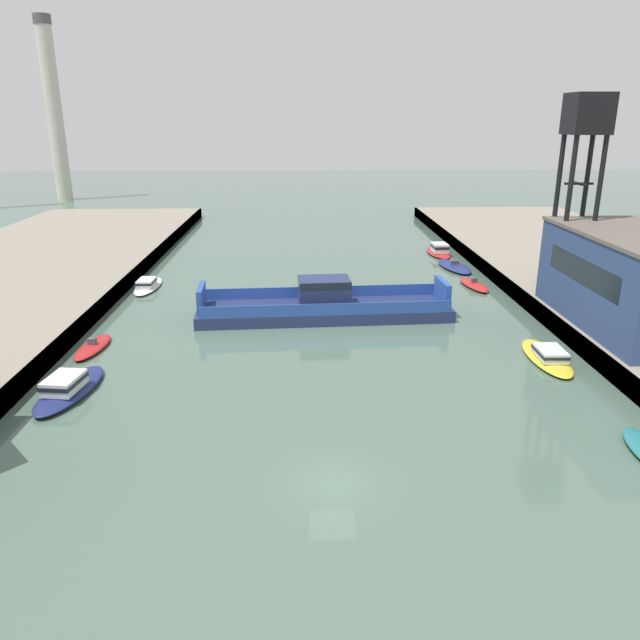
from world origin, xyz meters
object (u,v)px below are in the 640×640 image
moored_boat_near_left (68,387)px  moored_boat_mid_left (474,285)px  crane_tower (585,140)px  moored_boat_upstream_b (454,266)px  moored_boat_near_right (93,347)px  moored_boat_upstream_a (148,285)px  moored_boat_mid_right (439,250)px  smokestack_distant_b (53,106)px  chain_ferry (324,306)px  moored_boat_far_right (548,356)px

moored_boat_near_left → moored_boat_mid_left: moored_boat_near_left is taller
crane_tower → moored_boat_upstream_b: bearing=106.3°
moored_boat_near_right → moored_boat_upstream_b: bearing=36.8°
moored_boat_mid_left → moored_boat_upstream_a: 36.28m
moored_boat_near_left → moored_boat_mid_left: bearing=37.2°
moored_boat_mid_right → moored_boat_upstream_b: 8.00m
moored_boat_mid_right → moored_boat_near_left: bearing=-128.7°
moored_boat_upstream_b → crane_tower: size_ratio=0.46×
moored_boat_near_left → moored_boat_mid_left: (35.18, 26.73, -0.29)m
moored_boat_upstream_b → smokestack_distant_b: smokestack_distant_b is taller
moored_boat_near_left → crane_tower: size_ratio=0.47×
chain_ferry → moored_boat_mid_left: bearing=30.7°
moored_boat_mid_left → moored_boat_far_right: bearing=-90.5°
moored_boat_mid_left → moored_boat_upstream_a: moored_boat_upstream_a is taller
chain_ferry → moored_boat_mid_right: chain_ferry is taller
moored_boat_near_left → smokestack_distant_b: 113.61m
chain_ferry → moored_boat_near_right: chain_ferry is taller
moored_boat_mid_right → moored_boat_mid_left: bearing=-89.3°
moored_boat_mid_right → moored_boat_upstream_b: moored_boat_mid_right is taller
moored_boat_near_right → moored_boat_mid_left: bearing=26.7°
moored_boat_near_left → moored_boat_mid_right: (34.96, 43.62, 0.05)m
moored_boat_near_left → smokestack_distant_b: bearing=110.0°
moored_boat_near_right → crane_tower: size_ratio=0.33×
crane_tower → smokestack_distant_b: 119.02m
chain_ferry → moored_boat_near_right: 20.79m
moored_boat_mid_right → moored_boat_upstream_a: 39.59m
moored_boat_mid_right → moored_boat_far_right: 38.67m
moored_boat_near_right → crane_tower: crane_tower is taller
moored_boat_upstream_a → moored_boat_far_right: bearing=-31.8°
moored_boat_near_left → smokestack_distant_b: size_ratio=0.22×
chain_ferry → moored_boat_near_left: 24.49m
smokestack_distant_b → chain_ferry: bearing=-57.5°
moored_boat_mid_left → crane_tower: crane_tower is taller
crane_tower → moored_boat_near_left: bearing=-158.2°
chain_ferry → moored_boat_upstream_a: bearing=150.7°
moored_boat_far_right → smokestack_distant_b: 125.70m
moored_boat_near_right → crane_tower: (41.91, 7.79, 15.88)m
moored_boat_near_right → moored_boat_far_right: size_ratio=0.74×
moored_boat_near_right → moored_boat_mid_right: bearing=44.2°
moored_boat_far_right → moored_boat_mid_left: bearing=89.5°
moored_boat_near_left → moored_boat_far_right: (34.98, 4.95, -0.13)m
moored_boat_near_right → moored_boat_upstream_a: 18.79m
moored_boat_far_right → crane_tower: 20.23m
moored_boat_mid_left → crane_tower: (5.63, -10.45, 15.86)m
moored_boat_mid_right → smokestack_distant_b: smokestack_distant_b is taller
smokestack_distant_b → moored_boat_mid_left: bearing=-46.8°
crane_tower → smokestack_distant_b: bearing=131.7°
chain_ferry → moored_boat_far_right: 20.54m
moored_boat_mid_left → moored_boat_upstream_b: 8.90m
moored_boat_mid_left → moored_boat_far_right: moored_boat_far_right is taller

